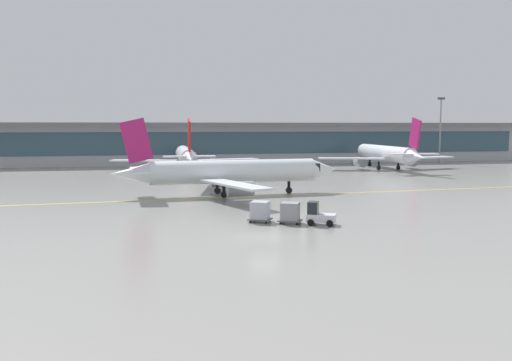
% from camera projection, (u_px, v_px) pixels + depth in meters
% --- Properties ---
extents(ground_plane, '(400.00, 400.00, 0.00)m').
position_uv_depth(ground_plane, '(265.00, 237.00, 43.39)').
color(ground_plane, gray).
extents(taxiway_centreline_stripe, '(109.72, 8.54, 0.01)m').
position_uv_depth(taxiway_centreline_stripe, '(236.00, 197.00, 67.37)').
color(taxiway_centreline_stripe, yellow).
rests_on(taxiway_centreline_stripe, ground_plane).
extents(terminal_concourse, '(176.92, 11.00, 9.60)m').
position_uv_depth(terminal_concourse, '(187.00, 143.00, 124.60)').
color(terminal_concourse, '#B2B7BC').
rests_on(terminal_concourse, ground_plane).
extents(gate_airplane_1, '(28.75, 30.83, 10.24)m').
position_uv_depth(gate_airplane_1, '(186.00, 156.00, 104.48)').
color(gate_airplane_1, silver).
rests_on(gate_airplane_1, ground_plane).
extents(gate_airplane_2, '(29.46, 31.61, 10.49)m').
position_uv_depth(gate_airplane_2, '(386.00, 154.00, 110.22)').
color(gate_airplane_2, silver).
rests_on(gate_airplane_2, ground_plane).
extents(taxiing_regional_jet, '(30.01, 27.83, 9.94)m').
position_uv_depth(taxiing_regional_jet, '(231.00, 172.00, 68.91)').
color(taxiing_regional_jet, white).
rests_on(taxiing_regional_jet, ground_plane).
extents(baggage_tug, '(2.95, 2.46, 2.10)m').
position_uv_depth(baggage_tug, '(319.00, 215.00, 48.58)').
color(baggage_tug, silver).
rests_on(baggage_tug, ground_plane).
extents(cargo_dolly_lead, '(2.59, 2.36, 1.94)m').
position_uv_depth(cargo_dolly_lead, '(290.00, 212.00, 49.22)').
color(cargo_dolly_lead, '#595B60').
rests_on(cargo_dolly_lead, ground_plane).
extents(cargo_dolly_trailing, '(2.59, 2.36, 1.94)m').
position_uv_depth(cargo_dolly_trailing, '(260.00, 211.00, 49.93)').
color(cargo_dolly_trailing, '#595B60').
rests_on(cargo_dolly_trailing, ground_plane).
extents(apron_light_mast_1, '(1.80, 0.36, 15.54)m').
position_uv_depth(apron_light_mast_1, '(440.00, 128.00, 126.86)').
color(apron_light_mast_1, gray).
rests_on(apron_light_mast_1, ground_plane).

